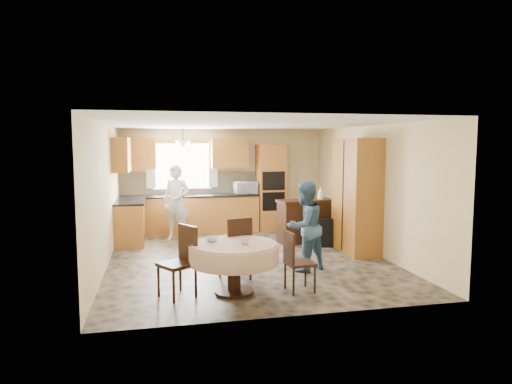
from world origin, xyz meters
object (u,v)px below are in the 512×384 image
object	(u,v)px
dining_table	(234,254)
chair_back	(237,245)
oven_tower	(271,187)
chair_left	(182,257)
sideboard	(306,222)
chair_right	(295,258)
cupboard	(357,196)
person_dining	(305,226)
person_sink	(176,203)

from	to	relation	value
dining_table	chair_back	distance (m)	0.64
oven_tower	chair_back	distance (m)	4.36
dining_table	oven_tower	bearing A→B (deg)	69.75
dining_table	chair_left	distance (m)	0.74
sideboard	chair_right	size ratio (longest dim) A/B	1.39
cupboard	person_dining	xyz separation A→B (m)	(-1.42, -1.05, -0.36)
cupboard	person_sink	world-z (taller)	cupboard
oven_tower	sideboard	distance (m)	1.77
chair_back	chair_right	xyz separation A→B (m)	(0.72, -0.74, -0.06)
oven_tower	chair_right	world-z (taller)	oven_tower
sideboard	person_dining	world-z (taller)	person_dining
sideboard	dining_table	bearing A→B (deg)	-134.21
cupboard	dining_table	world-z (taller)	cupboard
sideboard	cupboard	bearing A→B (deg)	-67.20
person_sink	person_dining	world-z (taller)	person_sink
sideboard	person_dining	bearing A→B (deg)	-118.60
cupboard	chair_back	bearing A→B (deg)	-152.99
chair_left	oven_tower	bearing A→B (deg)	119.64
cupboard	sideboard	bearing A→B (deg)	122.43
oven_tower	chair_back	xyz separation A→B (m)	(-1.56, -4.03, -0.51)
chair_back	cupboard	bearing A→B (deg)	-167.02
sideboard	dining_table	distance (m)	3.70
chair_left	person_sink	bearing A→B (deg)	146.15
dining_table	chair_right	distance (m)	0.89
sideboard	person_dining	size ratio (longest dim) A/B	0.81
sideboard	chair_left	size ratio (longest dim) A/B	1.24
oven_tower	chair_right	xyz separation A→B (m)	(-0.84, -4.77, -0.57)
person_dining	sideboard	bearing A→B (deg)	-134.93
chair_left	cupboard	bearing A→B (deg)	86.21
sideboard	cupboard	distance (m)	1.45
cupboard	chair_right	distance (m)	2.90
oven_tower	dining_table	distance (m)	4.99
person_sink	person_dining	size ratio (longest dim) A/B	1.11
sideboard	chair_back	bearing A→B (deg)	-138.41
sideboard	chair_back	world-z (taller)	chair_back
oven_tower	chair_back	size ratio (longest dim) A/B	2.12
sideboard	cupboard	xyz separation A→B (m)	(0.69, -1.08, 0.68)
cupboard	chair_back	xyz separation A→B (m)	(-2.63, -1.34, -0.57)
dining_table	chair_right	size ratio (longest dim) A/B	1.45
oven_tower	cupboard	world-z (taller)	cupboard
dining_table	person_sink	distance (m)	3.94
sideboard	person_sink	distance (m)	2.89
sideboard	dining_table	size ratio (longest dim) A/B	0.96
cupboard	chair_left	world-z (taller)	cupboard
oven_tower	chair_left	bearing A→B (deg)	-118.06
chair_left	person_sink	distance (m)	3.84
sideboard	person_sink	world-z (taller)	person_sink
cupboard	chair_back	distance (m)	3.01
chair_back	person_dining	xyz separation A→B (m)	(1.21, 0.29, 0.21)
cupboard	dining_table	distance (m)	3.46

